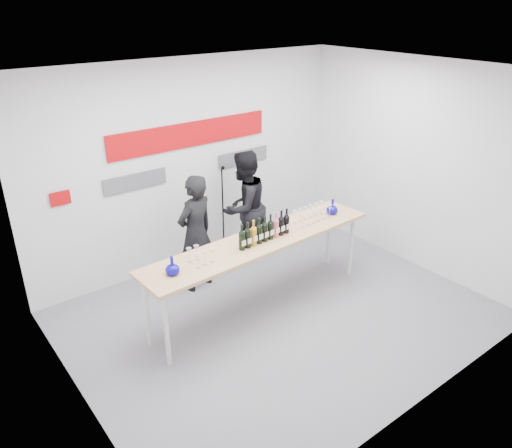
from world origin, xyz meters
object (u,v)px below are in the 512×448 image
at_px(tasting_table, 261,245).
at_px(presenter_left, 196,233).
at_px(mic_stand, 224,241).
at_px(presenter_right, 244,207).

distance_m(tasting_table, presenter_left, 1.00).
relative_size(presenter_left, mic_stand, 1.00).
bearing_deg(tasting_table, mic_stand, 79.69).
bearing_deg(presenter_left, mic_stand, 179.72).
relative_size(presenter_right, mic_stand, 1.05).
relative_size(presenter_left, presenter_right, 0.96).
bearing_deg(presenter_right, presenter_left, 0.50).
xyz_separation_m(tasting_table, presenter_left, (-0.38, 0.92, -0.08)).
height_order(presenter_left, mic_stand, presenter_left).
xyz_separation_m(presenter_left, mic_stand, (0.53, 0.12, -0.32)).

